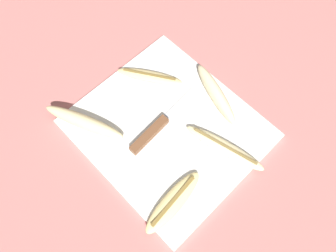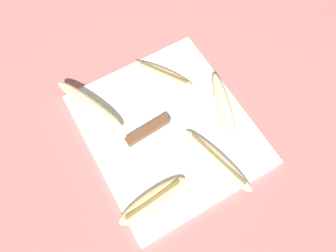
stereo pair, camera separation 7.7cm
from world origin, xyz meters
TOP-DOWN VIEW (x-y plane):
  - ground_plane at (0.00, 0.00)m, footprint 4.00×4.00m
  - cutting_board at (0.00, 0.00)m, footprint 0.41×0.37m
  - knife at (-0.02, -0.03)m, footprint 0.03×0.23m
  - banana_soft_right at (0.13, 0.05)m, footprint 0.20×0.08m
  - banana_cream_curved at (0.02, 0.14)m, footprint 0.18×0.09m
  - banana_golden_short at (0.13, -0.12)m, footprint 0.06×0.17m
  - banana_spotted_left at (-0.13, 0.06)m, footprint 0.16×0.12m
  - banana_ripe_center at (-0.14, -0.14)m, footprint 0.20×0.11m

SIDE VIEW (x-z plane):
  - ground_plane at x=0.00m, z-range 0.00..0.00m
  - cutting_board at x=0.00m, z-range 0.00..0.01m
  - knife at x=-0.02m, z-range 0.01..0.03m
  - banana_spotted_left at x=-0.13m, z-range 0.01..0.03m
  - banana_golden_short at x=0.13m, z-range 0.01..0.03m
  - banana_soft_right at x=0.13m, z-range 0.01..0.03m
  - banana_ripe_center at x=-0.14m, z-range 0.01..0.05m
  - banana_cream_curved at x=0.02m, z-range 0.01..0.05m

